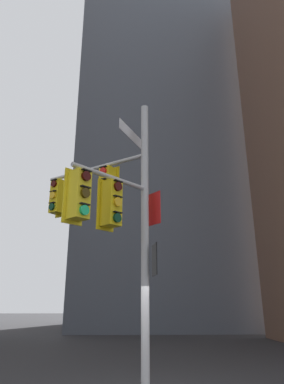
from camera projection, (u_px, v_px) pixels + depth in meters
building_mid_block at (158, 77)px, 38.22m from camera, size 15.14×15.14×52.96m
signal_pole_assembly at (106, 208)px, 8.12m from camera, size 3.17×3.67×7.11m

